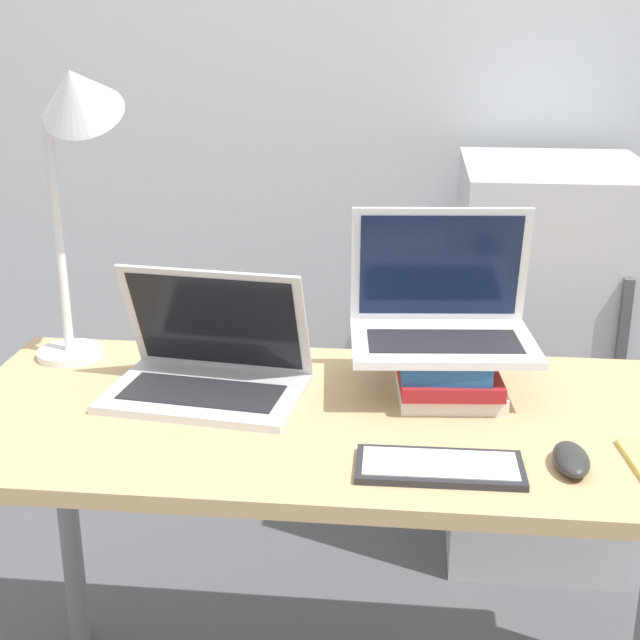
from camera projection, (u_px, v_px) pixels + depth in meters
wall_back at (381, 54)px, 2.64m from camera, size 8.00×0.05×2.70m
desk at (345, 459)px, 1.67m from camera, size 1.47×0.65×0.77m
laptop_left at (209, 369)px, 1.71m from camera, size 0.39×0.29×0.24m
book_stack at (445, 368)px, 1.72m from camera, size 0.22×0.29×0.09m
laptop_on_books at (442, 316)px, 1.71m from camera, size 0.37×0.27×0.25m
wireless_keyboard at (440, 467)px, 1.43m from camera, size 0.27×0.12×0.01m
mouse at (571, 459)px, 1.44m from camera, size 0.06×0.11×0.03m
desk_lamp at (75, 130)px, 1.71m from camera, size 0.23×0.20×0.64m
mini_fridge at (540, 360)px, 2.49m from camera, size 0.48×0.59×1.10m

